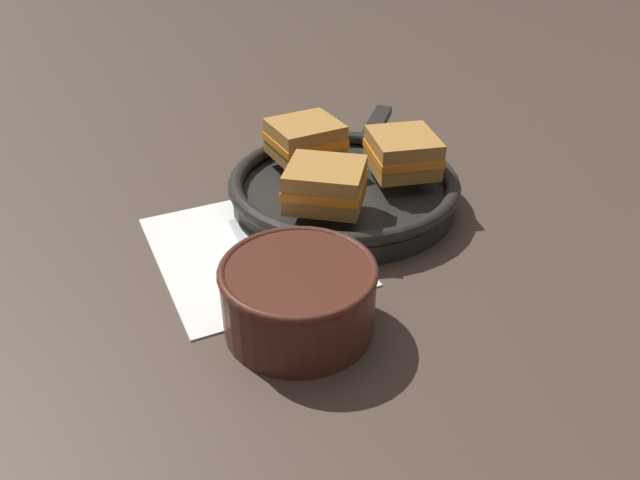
{
  "coord_description": "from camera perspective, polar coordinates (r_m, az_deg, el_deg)",
  "views": [
    {
      "loc": [
        0.5,
        -0.3,
        0.39
      ],
      "look_at": [
        0.05,
        0.02,
        0.04
      ],
      "focal_mm": 35.0,
      "sensor_mm": 36.0,
      "label": 1
    }
  ],
  "objects": [
    {
      "name": "skillet",
      "position": [
        0.78,
        2.22,
        4.71
      ],
      "size": [
        0.32,
        0.36,
        0.04
      ],
      "color": "black",
      "rests_on": "ground_plane"
    },
    {
      "name": "spoon",
      "position": [
        0.66,
        -5.63,
        -2.7
      ],
      "size": [
        0.15,
        0.05,
        0.01
      ],
      "rotation": [
        0.0,
        0.0,
        -0.25
      ],
      "color": "silver",
      "rests_on": "napkin"
    },
    {
      "name": "sandwich_near_left",
      "position": [
        0.7,
        0.49,
        5.08
      ],
      "size": [
        0.12,
        0.12,
        0.05
      ],
      "rotation": [
        0.0,
        0.0,
        7.03
      ],
      "color": "#B27A38",
      "rests_on": "skillet"
    },
    {
      "name": "napkin",
      "position": [
        0.7,
        -6.32,
        -0.87
      ],
      "size": [
        0.27,
        0.25,
        0.0
      ],
      "color": "white",
      "rests_on": "ground_plane"
    },
    {
      "name": "sandwich_far_left",
      "position": [
        0.81,
        -1.37,
        9.19
      ],
      "size": [
        0.09,
        0.1,
        0.05
      ],
      "rotation": [
        0.0,
        0.0,
        10.86
      ],
      "color": "#B27A38",
      "rests_on": "skillet"
    },
    {
      "name": "ground_plane",
      "position": [
        0.7,
        -3.98,
        -1.18
      ],
      "size": [
        4.0,
        4.0,
        0.0
      ],
      "primitive_type": "plane",
      "color": "#47382D"
    },
    {
      "name": "sandwich_near_right",
      "position": [
        0.78,
        7.57,
        7.91
      ],
      "size": [
        0.11,
        0.11,
        0.05
      ],
      "rotation": [
        0.0,
        0.0,
        9.0
      ],
      "color": "#B27A38",
      "rests_on": "skillet"
    },
    {
      "name": "soup_bowl",
      "position": [
        0.57,
        -1.98,
        -4.91
      ],
      "size": [
        0.15,
        0.15,
        0.07
      ],
      "color": "#4C2319",
      "rests_on": "ground_plane"
    }
  ]
}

